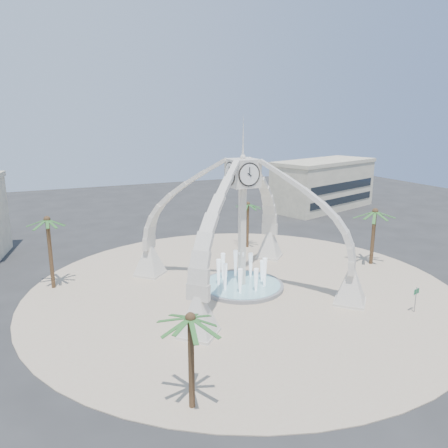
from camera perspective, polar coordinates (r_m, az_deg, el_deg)
name	(u,v)px	position (r m, az deg, el deg)	size (l,w,h in m)	color
ground	(242,288)	(42.23, 2.31, -8.36)	(140.00, 140.00, 0.00)	#282828
plaza	(242,288)	(42.22, 2.31, -8.32)	(40.00, 40.00, 0.06)	tan
clock_tower	(242,222)	(40.24, 2.40, 0.23)	(17.94, 17.94, 16.30)	silver
fountain	(242,285)	(42.12, 2.31, -8.00)	(8.00, 8.00, 3.62)	gray
building_ne	(323,184)	(79.73, 12.85, 5.08)	(21.87, 14.17, 8.60)	beige
palm_east	(375,212)	(49.96, 19.13, 1.49)	(5.62, 5.62, 6.81)	brown
palm_west	(47,221)	(43.37, -22.10, 0.41)	(4.97, 4.97, 7.49)	brown
palm_north	(248,205)	(53.63, 3.14, 2.54)	(3.75, 3.75, 6.22)	brown
palm_south	(190,319)	(23.92, -4.41, -12.29)	(4.82, 4.82, 6.19)	brown
street_sign	(416,295)	(39.93, 23.80, -8.43)	(0.81, 0.22, 2.26)	slate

